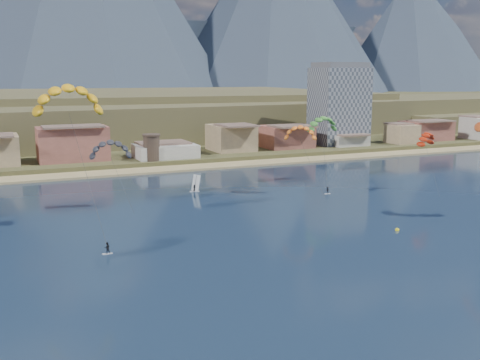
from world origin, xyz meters
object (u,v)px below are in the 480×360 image
at_px(kitesurfer_green, 323,122).
at_px(windsurfer, 195,186).
at_px(kitesurfer_yellow, 68,96).
at_px(apartment_tower, 339,104).
at_px(buoy, 397,230).
at_px(watchtower, 152,147).

relative_size(kitesurfer_green, windsurfer, 5.10).
height_order(kitesurfer_yellow, windsurfer, kitesurfer_yellow).
bearing_deg(kitesurfer_yellow, windsurfer, 38.23).
bearing_deg(apartment_tower, kitesurfer_yellow, -143.76).
xyz_separation_m(apartment_tower, buoy, (-57.15, -107.29, -17.68)).
height_order(watchtower, windsurfer, watchtower).
distance_m(kitesurfer_yellow, buoy, 66.38).
relative_size(apartment_tower, windsurfer, 7.46).
bearing_deg(buoy, kitesurfer_green, 74.80).
distance_m(apartment_tower, windsurfer, 99.94).
xyz_separation_m(kitesurfer_yellow, windsurfer, (33.15, 26.12, -24.22)).
bearing_deg(watchtower, kitesurfer_yellow, -115.85).
bearing_deg(buoy, windsurfer, 114.82).
bearing_deg(kitesurfer_green, watchtower, 129.11).
xyz_separation_m(watchtower, windsurfer, (-0.37, -43.08, -5.01)).
relative_size(apartment_tower, buoy, 40.61).
bearing_deg(apartment_tower, watchtower, -170.07).
height_order(kitesurfer_yellow, kitesurfer_green, kitesurfer_yellow).
distance_m(watchtower, windsurfer, 43.37).
bearing_deg(windsurfer, kitesurfer_yellow, -141.77).
relative_size(kitesurfer_green, buoy, 27.74).
bearing_deg(windsurfer, kitesurfer_green, -2.13).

